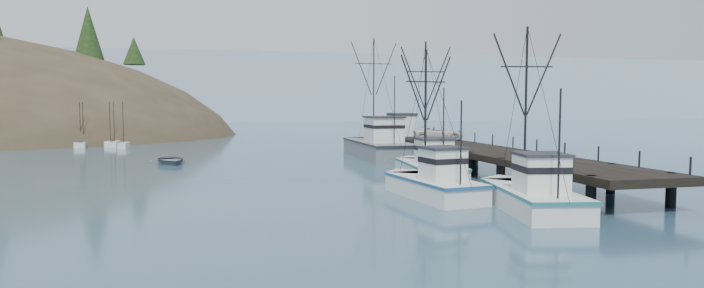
# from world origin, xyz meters

# --- Properties ---
(ground) EXTENTS (400.00, 400.00, 0.00)m
(ground) POSITION_xyz_m (0.00, 0.00, 0.00)
(ground) COLOR #2D4C64
(ground) RESTS_ON ground
(pier) EXTENTS (6.00, 44.00, 2.00)m
(pier) POSITION_xyz_m (14.00, 16.00, 1.69)
(pier) COLOR black
(pier) RESTS_ON ground
(distant_ridge) EXTENTS (360.00, 40.00, 26.00)m
(distant_ridge) POSITION_xyz_m (10.00, 170.00, 0.00)
(distant_ridge) COLOR #9EB2C6
(distant_ridge) RESTS_ON ground
(distant_ridge_far) EXTENTS (180.00, 25.00, 18.00)m
(distant_ridge_far) POSITION_xyz_m (-40.00, 185.00, 0.00)
(distant_ridge_far) COLOR silver
(distant_ridge_far) RESTS_ON ground
(moored_sailboats) EXTENTS (20.21, 14.80, 6.35)m
(moored_sailboats) POSITION_xyz_m (-29.66, 53.61, 0.33)
(moored_sailboats) COLOR white
(moored_sailboats) RESTS_ON ground
(trawler_near) EXTENTS (4.85, 10.41, 10.60)m
(trawler_near) POSITION_xyz_m (8.52, -2.66, 0.82)
(trawler_near) COLOR white
(trawler_near) RESTS_ON ground
(trawler_mid) EXTENTS (4.31, 9.60, 9.69)m
(trawler_mid) POSITION_xyz_m (4.67, 2.50, 0.82)
(trawler_mid) COLOR white
(trawler_mid) RESTS_ON ground
(trawler_far) EXTENTS (4.29, 11.02, 11.27)m
(trawler_far) POSITION_xyz_m (7.74, 11.12, 0.82)
(trawler_far) COLOR white
(trawler_far) RESTS_ON ground
(work_vessel) EXTENTS (5.11, 16.40, 13.64)m
(work_vessel) POSITION_xyz_m (8.40, 28.40, 1.23)
(work_vessel) COLOR slate
(work_vessel) RESTS_ON ground
(pier_shed) EXTENTS (3.00, 3.20, 2.80)m
(pier_shed) POSITION_xyz_m (13.05, 34.00, 3.42)
(pier_shed) COLOR silver
(pier_shed) RESTS_ON pier
(pickup_truck) EXTENTS (5.85, 3.65, 1.51)m
(pickup_truck) POSITION_xyz_m (14.57, 25.92, 2.75)
(pickup_truck) COLOR silver
(pickup_truck) RESTS_ON pier
(motorboat) EXTENTS (5.09, 6.10, 1.09)m
(motorboat) POSITION_xyz_m (-13.41, 26.68, 0.00)
(motorboat) COLOR slate
(motorboat) RESTS_ON ground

